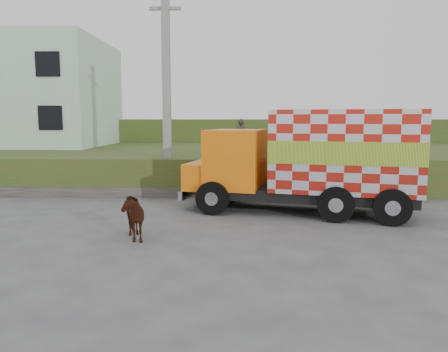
{
  "coord_description": "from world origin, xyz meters",
  "views": [
    {
      "loc": [
        1.74,
        -12.53,
        3.05
      ],
      "look_at": [
        1.34,
        0.79,
        1.3
      ],
      "focal_mm": 35.0,
      "sensor_mm": 36.0,
      "label": 1
    }
  ],
  "objects_px": {
    "utility_pole": "(167,92)",
    "cow": "(130,215)",
    "cargo_truck": "(312,161)",
    "pedestrian": "(240,137)"
  },
  "relations": [
    {
      "from": "cow",
      "to": "pedestrian",
      "type": "bearing_deg",
      "value": 46.1
    },
    {
      "from": "utility_pole",
      "to": "cow",
      "type": "distance_m",
      "value": 7.22
    },
    {
      "from": "utility_pole",
      "to": "pedestrian",
      "type": "bearing_deg",
      "value": 29.25
    },
    {
      "from": "cow",
      "to": "pedestrian",
      "type": "height_order",
      "value": "pedestrian"
    },
    {
      "from": "utility_pole",
      "to": "pedestrian",
      "type": "relative_size",
      "value": 5.16
    },
    {
      "from": "cow",
      "to": "utility_pole",
      "type": "bearing_deg",
      "value": 66.13
    },
    {
      "from": "cargo_truck",
      "to": "pedestrian",
      "type": "bearing_deg",
      "value": 129.89
    },
    {
      "from": "utility_pole",
      "to": "cow",
      "type": "relative_size",
      "value": 5.45
    },
    {
      "from": "cargo_truck",
      "to": "cow",
      "type": "bearing_deg",
      "value": -133.56
    },
    {
      "from": "cargo_truck",
      "to": "cow",
      "type": "distance_m",
      "value": 6.2
    }
  ]
}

